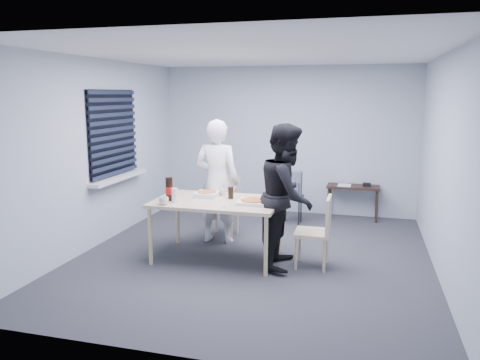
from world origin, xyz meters
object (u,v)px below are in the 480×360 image
(chair_right, at_px, (319,227))
(mug_a, at_px, (164,201))
(soda_bottle, at_px, (169,189))
(side_table, at_px, (353,190))
(person_black, at_px, (287,196))
(chair_far, at_px, (225,201))
(backpack, at_px, (293,184))
(person_white, at_px, (217,181))
(mug_b, at_px, (223,192))
(stool, at_px, (292,203))
(dining_table, at_px, (217,205))

(chair_right, bearing_deg, mug_a, -167.07)
(soda_bottle, bearing_deg, side_table, 50.06)
(chair_right, height_order, person_black, person_black)
(chair_far, distance_m, backpack, 1.23)
(person_white, distance_m, mug_b, 0.45)
(chair_right, distance_m, person_white, 1.70)
(stool, bearing_deg, chair_far, -136.43)
(stool, bearing_deg, mug_a, -118.41)
(person_white, relative_size, backpack, 4.31)
(person_white, height_order, mug_b, person_white)
(side_table, bearing_deg, person_black, -106.50)
(soda_bottle, bearing_deg, dining_table, 16.65)
(chair_far, bearing_deg, backpack, 43.14)
(chair_right, relative_size, stool, 1.91)
(soda_bottle, bearing_deg, mug_b, 38.46)
(dining_table, bearing_deg, backpack, 70.01)
(side_table, bearing_deg, mug_b, -126.82)
(chair_far, height_order, mug_b, chair_far)
(chair_far, xyz_separation_m, person_black, (1.11, -1.05, 0.37))
(dining_table, height_order, mug_b, mug_b)
(mug_b, relative_size, soda_bottle, 0.33)
(person_black, height_order, mug_b, person_black)
(chair_far, relative_size, chair_right, 1.00)
(person_white, height_order, person_black, same)
(chair_far, bearing_deg, person_white, -91.08)
(chair_right, relative_size, side_table, 1.02)
(person_black, distance_m, mug_a, 1.51)
(mug_b, bearing_deg, backpack, 66.66)
(dining_table, distance_m, stool, 2.04)
(dining_table, relative_size, chair_far, 1.79)
(chair_right, xyz_separation_m, stool, (-0.62, 1.87, -0.16))
(person_white, height_order, mug_a, person_white)
(dining_table, height_order, person_black, person_black)
(chair_right, distance_m, soda_bottle, 1.94)
(mug_b, distance_m, soda_bottle, 0.74)
(mug_b, bearing_deg, person_black, -18.09)
(person_white, height_order, stool, person_white)
(dining_table, distance_m, mug_b, 0.30)
(chair_far, distance_m, mug_b, 0.84)
(mug_b, height_order, soda_bottle, soda_bottle)
(person_white, relative_size, stool, 3.79)
(mug_b, bearing_deg, chair_far, 105.27)
(mug_a, distance_m, mug_b, 0.88)
(soda_bottle, bearing_deg, chair_right, 5.98)
(stool, relative_size, mug_a, 3.80)
(chair_right, xyz_separation_m, mug_a, (-1.86, -0.43, 0.31))
(dining_table, relative_size, soda_bottle, 5.32)
(mug_a, bearing_deg, chair_far, 76.48)
(dining_table, height_order, side_table, dining_table)
(chair_far, height_order, soda_bottle, soda_bottle)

